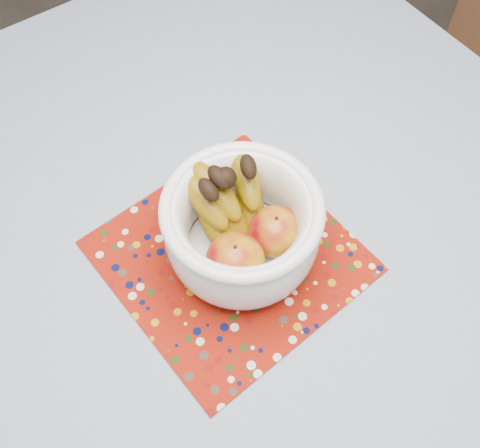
# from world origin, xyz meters

# --- Properties ---
(table) EXTENTS (1.20, 1.20, 0.75)m
(table) POSITION_xyz_m (0.00, 0.00, 0.67)
(table) COLOR brown
(table) RESTS_ON ground
(tablecloth) EXTENTS (1.32, 1.32, 0.01)m
(tablecloth) POSITION_xyz_m (0.00, 0.00, 0.76)
(tablecloth) COLOR slate
(tablecloth) RESTS_ON table
(placemat) EXTENTS (0.38, 0.38, 0.00)m
(placemat) POSITION_xyz_m (-0.00, -0.05, 0.76)
(placemat) COLOR maroon
(placemat) RESTS_ON tablecloth
(fruit_bowl) EXTENTS (0.23, 0.24, 0.18)m
(fruit_bowl) POSITION_xyz_m (0.02, -0.05, 0.84)
(fruit_bowl) COLOR white
(fruit_bowl) RESTS_ON placemat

